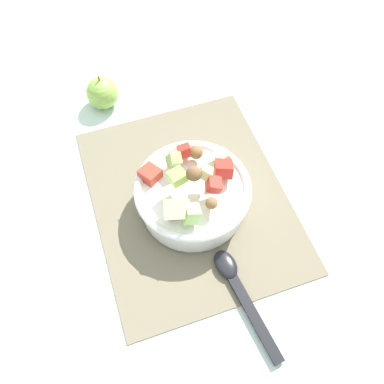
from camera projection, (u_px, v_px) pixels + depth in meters
ground_plane at (190, 199)px, 0.79m from camera, size 2.40×2.40×0.00m
placemat at (190, 198)px, 0.79m from camera, size 0.46×0.37×0.01m
salad_bowl at (192, 194)px, 0.75m from camera, size 0.21×0.21×0.13m
serving_spoon at (237, 285)px, 0.69m from camera, size 0.21×0.05×0.01m
whole_apple at (103, 93)px, 0.89m from camera, size 0.07×0.07×0.08m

